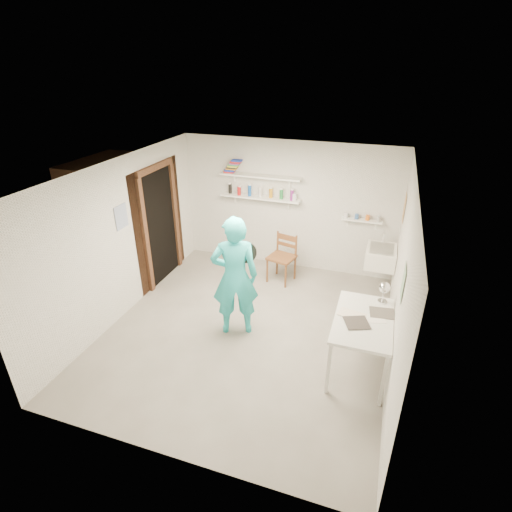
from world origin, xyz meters
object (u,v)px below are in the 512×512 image
(desk_lamp, at_px, (384,287))
(man, at_px, (235,277))
(work_table, at_px, (360,344))
(wooden_chair, at_px, (282,257))
(belfast_sink, at_px, (381,257))
(wall_clock, at_px, (245,252))

(desk_lamp, bearing_deg, man, -174.23)
(work_table, distance_m, desk_lamp, 0.80)
(wooden_chair, relative_size, desk_lamp, 6.36)
(wooden_chair, bearing_deg, man, -84.51)
(desk_lamp, bearing_deg, wooden_chair, 140.71)
(wooden_chair, xyz_separation_m, work_table, (1.56, -1.90, -0.08))
(belfast_sink, distance_m, work_table, 2.04)
(belfast_sink, bearing_deg, work_table, -93.12)
(belfast_sink, bearing_deg, man, -137.60)
(wall_clock, bearing_deg, belfast_sink, 17.81)
(belfast_sink, xyz_separation_m, desk_lamp, (0.08, -1.55, 0.30))
(work_table, bearing_deg, wall_clock, 164.66)
(work_table, relative_size, desk_lamp, 8.00)
(man, distance_m, wooden_chair, 1.71)
(belfast_sink, xyz_separation_m, work_table, (-0.11, -2.02, -0.31))
(man, height_order, work_table, man)
(wall_clock, relative_size, wooden_chair, 0.35)
(belfast_sink, height_order, wooden_chair, wooden_chair)
(wooden_chair, bearing_deg, wall_clock, -82.42)
(desk_lamp, bearing_deg, work_table, -112.42)
(man, bearing_deg, work_table, 149.19)
(belfast_sink, bearing_deg, wooden_chair, -176.17)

